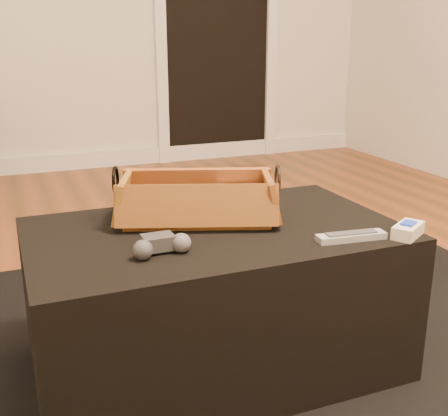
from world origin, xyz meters
name	(u,v)px	position (x,y,z in m)	size (l,w,h in m)	color
floor	(145,373)	(0.00, 0.00, -0.01)	(5.00, 5.50, 0.01)	brown
baseboard	(50,163)	(0.00, 2.73, 0.06)	(5.00, 0.04, 0.12)	white
doorway_opening	(217,24)	(1.30, 2.73, 1.02)	(0.82, 0.02, 2.00)	black
door_jamb_left	(160,24)	(0.85, 2.72, 1.02)	(0.08, 0.05, 2.05)	white
door_jamb_right	(272,25)	(1.75, 2.72, 1.02)	(0.08, 0.05, 2.05)	white
area_rug	(221,373)	(0.20, -0.10, 0.01)	(2.60, 2.00, 0.01)	black
ottoman	(215,298)	(0.20, -0.05, 0.22)	(1.00, 0.60, 0.42)	black
tv_remote	(189,212)	(0.15, 0.03, 0.46)	(0.24, 0.05, 0.03)	black
cloth_bundle	(239,199)	(0.30, 0.03, 0.48)	(0.13, 0.09, 0.07)	tan
wicker_basket	(197,202)	(0.18, 0.03, 0.49)	(0.50, 0.37, 0.16)	#A06524
game_controller	(161,245)	(0.01, -0.18, 0.46)	(0.15, 0.09, 0.05)	#2B2B2E
silver_remote	(351,236)	(0.49, -0.27, 0.44)	(0.19, 0.06, 0.02)	#AAACB2
cream_gadget	(408,230)	(0.64, -0.30, 0.45)	(0.12, 0.10, 0.04)	silver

